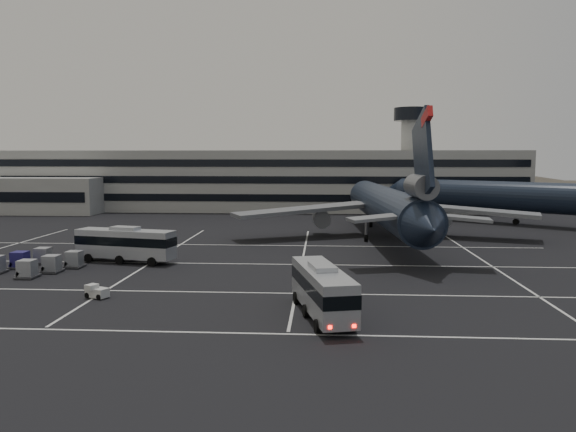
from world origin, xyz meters
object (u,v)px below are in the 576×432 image
object	(u,v)px
bus_near	(322,288)
uld_cluster	(36,262)
bus_far	(126,243)
trijet_main	(386,206)

from	to	relation	value
bus_near	uld_cluster	distance (m)	35.76
uld_cluster	bus_near	bearing A→B (deg)	-26.88
bus_near	bus_far	world-z (taller)	bus_far
bus_near	uld_cluster	xyz separation A→B (m)	(-31.87, 16.16, -1.36)
trijet_main	uld_cluster	world-z (taller)	trijet_main
bus_far	uld_cluster	xyz separation A→B (m)	(-8.36, -5.33, -1.43)
bus_near	uld_cluster	bearing A→B (deg)	139.67
trijet_main	bus_far	bearing A→B (deg)	-152.09
bus_far	uld_cluster	distance (m)	10.01
trijet_main	uld_cluster	distance (m)	48.82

